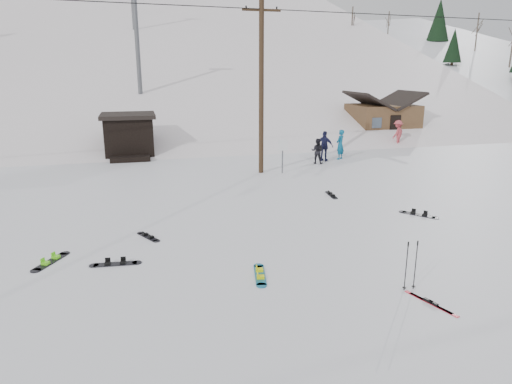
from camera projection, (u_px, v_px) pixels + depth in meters
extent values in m
plane|color=white|center=(330.00, 295.00, 11.62)|extent=(200.00, 200.00, 0.00)
cube|color=white|center=(173.00, 193.00, 66.11)|extent=(60.00, 85.24, 65.97)
cube|color=white|center=(424.00, 179.00, 70.44)|extent=(45.66, 93.98, 54.59)
cylinder|color=#3A2819|center=(261.00, 89.00, 23.99)|extent=(0.26, 0.26, 9.00)
cube|color=#3A2819|center=(262.00, 10.00, 22.96)|extent=(2.00, 0.12, 0.12)
cylinder|color=black|center=(262.00, 7.00, 22.93)|extent=(0.08, 0.08, 0.12)
cylinder|color=#595B60|center=(282.00, 157.00, 24.83)|extent=(0.07, 0.07, 1.80)
cube|color=white|center=(283.00, 145.00, 24.62)|extent=(0.50, 0.04, 0.60)
cube|color=black|center=(129.00, 137.00, 29.67)|extent=(3.00, 3.00, 2.50)
cube|color=black|center=(128.00, 116.00, 29.31)|extent=(3.40, 3.40, 0.25)
cube|color=black|center=(130.00, 158.00, 28.28)|extent=(2.40, 1.20, 0.30)
cylinder|color=#595B60|center=(137.00, 46.00, 36.74)|extent=(0.36, 0.36, 8.00)
cube|color=brown|center=(382.00, 121.00, 37.32)|extent=(5.00, 4.00, 2.70)
cube|color=black|center=(368.00, 101.00, 36.54)|extent=(2.69, 4.40, 1.43)
cube|color=black|center=(398.00, 100.00, 37.20)|extent=(2.69, 4.40, 1.43)
cube|color=black|center=(395.00, 127.00, 35.50)|extent=(0.90, 0.06, 1.90)
cube|color=#176F96|center=(260.00, 275.00, 12.68)|extent=(0.52, 1.28, 0.03)
cylinder|color=#176F96|center=(259.00, 266.00, 13.28)|extent=(0.29, 0.29, 0.03)
cylinder|color=#176F96|center=(262.00, 285.00, 12.08)|extent=(0.29, 0.29, 0.03)
cube|color=#E7E80C|center=(259.00, 270.00, 12.88)|extent=(0.23, 0.19, 0.08)
cube|color=#E7E80C|center=(261.00, 277.00, 12.45)|extent=(0.23, 0.19, 0.08)
cube|color=#B61222|center=(433.00, 304.00, 11.11)|extent=(0.50, 1.35, 0.02)
cube|color=black|center=(433.00, 303.00, 11.10)|extent=(0.14, 0.26, 0.06)
cube|color=#B61222|center=(428.00, 302.00, 11.23)|extent=(0.50, 1.35, 0.02)
cube|color=black|center=(428.00, 301.00, 11.22)|extent=(0.14, 0.26, 0.06)
cylinder|color=black|center=(406.00, 267.00, 11.69)|extent=(0.03, 0.03, 1.30)
cylinder|color=black|center=(404.00, 288.00, 11.85)|extent=(0.10, 0.10, 0.01)
cylinder|color=black|center=(408.00, 244.00, 11.53)|extent=(0.04, 0.04, 0.12)
cylinder|color=black|center=(415.00, 266.00, 11.76)|extent=(0.03, 0.03, 1.30)
cylinder|color=black|center=(413.00, 286.00, 11.91)|extent=(0.10, 0.10, 0.01)
cylinder|color=black|center=(418.00, 243.00, 11.60)|extent=(0.04, 0.04, 0.12)
cube|color=black|center=(115.00, 264.00, 13.39)|extent=(1.25, 0.39, 0.03)
cylinder|color=black|center=(137.00, 263.00, 13.49)|extent=(0.28, 0.28, 0.03)
cylinder|color=black|center=(94.00, 266.00, 13.30)|extent=(0.28, 0.28, 0.03)
cube|color=black|center=(123.00, 262.00, 13.42)|extent=(0.17, 0.21, 0.08)
cube|color=black|center=(108.00, 263.00, 13.34)|extent=(0.17, 0.21, 0.08)
cube|color=black|center=(148.00, 237.00, 15.55)|extent=(0.72, 1.03, 0.02)
cylinder|color=black|center=(141.00, 233.00, 15.91)|extent=(0.24, 0.24, 0.02)
cylinder|color=black|center=(157.00, 241.00, 15.18)|extent=(0.24, 0.24, 0.02)
cube|color=black|center=(145.00, 234.00, 15.67)|extent=(0.21, 0.20, 0.07)
cube|color=black|center=(151.00, 237.00, 15.40)|extent=(0.21, 0.20, 0.07)
cube|color=black|center=(51.00, 262.00, 13.57)|extent=(0.89, 1.27, 0.03)
cylinder|color=black|center=(65.00, 253.00, 14.17)|extent=(0.30, 0.30, 0.03)
cylinder|color=black|center=(36.00, 271.00, 12.96)|extent=(0.30, 0.30, 0.03)
cube|color=#66EA1B|center=(56.00, 257.00, 13.77)|extent=(0.26, 0.24, 0.08)
cube|color=#66EA1B|center=(45.00, 263.00, 13.33)|extent=(0.26, 0.24, 0.08)
cube|color=black|center=(419.00, 215.00, 17.88)|extent=(1.03, 1.18, 0.03)
cylinder|color=black|center=(436.00, 218.00, 17.52)|extent=(0.29, 0.29, 0.03)
cylinder|color=black|center=(403.00, 212.00, 18.25)|extent=(0.29, 0.29, 0.03)
cube|color=black|center=(425.00, 215.00, 17.74)|extent=(0.26, 0.25, 0.08)
cube|color=black|center=(413.00, 212.00, 18.00)|extent=(0.26, 0.25, 0.08)
cube|color=black|center=(331.00, 195.00, 20.66)|extent=(0.35, 1.10, 0.02)
cylinder|color=black|center=(328.00, 192.00, 21.18)|extent=(0.25, 0.25, 0.02)
cylinder|color=black|center=(335.00, 198.00, 20.15)|extent=(0.25, 0.25, 0.02)
cube|color=black|center=(330.00, 193.00, 20.83)|extent=(0.19, 0.15, 0.07)
cube|color=black|center=(333.00, 195.00, 20.46)|extent=(0.19, 0.15, 0.07)
imported|color=#0D5B82|center=(340.00, 145.00, 28.62)|extent=(0.81, 0.77, 1.86)
imported|color=black|center=(317.00, 151.00, 27.36)|extent=(0.93, 0.89, 1.52)
imported|color=#BE434B|center=(398.00, 133.00, 33.41)|extent=(1.41, 1.25, 1.90)
imported|color=#191A3E|center=(325.00, 146.00, 28.06)|extent=(1.11, 1.06, 1.85)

